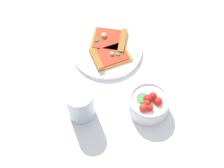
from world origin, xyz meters
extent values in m
plane|color=silver|center=(0.00, 0.00, 0.00)|extent=(2.40, 2.40, 0.00)
cylinder|color=white|center=(-0.01, -0.01, 0.01)|extent=(0.23, 0.23, 0.01)
cube|color=gold|center=(-0.03, -0.04, 0.02)|extent=(0.15, 0.14, 0.01)
cube|color=#A36B2D|center=(-0.07, -0.01, 0.02)|extent=(0.07, 0.10, 0.02)
cube|color=#B22D19|center=(-0.03, -0.04, 0.02)|extent=(0.13, 0.12, 0.00)
cylinder|color=#2D722D|center=(0.01, -0.05, 0.03)|extent=(0.01, 0.01, 0.00)
sphere|color=#F2D87F|center=(-0.02, -0.05, 0.03)|extent=(0.02, 0.02, 0.02)
cube|color=gold|center=(-0.01, 0.03, 0.02)|extent=(0.12, 0.09, 0.01)
cube|color=#A36B2D|center=(0.04, 0.03, 0.02)|extent=(0.02, 0.08, 0.02)
cube|color=#B22D19|center=(-0.01, 0.03, 0.02)|extent=(0.10, 0.08, 0.00)
sphere|color=#F2D87F|center=(-0.01, 0.03, 0.03)|extent=(0.01, 0.01, 0.01)
cylinder|color=#388433|center=(-0.03, 0.03, 0.03)|extent=(0.01, 0.01, 0.00)
cylinder|color=white|center=(-0.05, 0.23, 0.03)|extent=(0.12, 0.12, 0.05)
torus|color=white|center=(-0.05, 0.23, 0.05)|extent=(0.12, 0.12, 0.01)
sphere|color=red|center=(-0.02, 0.25, 0.06)|extent=(0.02, 0.02, 0.02)
sphere|color=red|center=(-0.04, 0.23, 0.06)|extent=(0.03, 0.03, 0.03)
sphere|color=red|center=(-0.03, 0.24, 0.06)|extent=(0.02, 0.02, 0.02)
sphere|color=red|center=(-0.04, 0.26, 0.06)|extent=(0.02, 0.02, 0.02)
sphere|color=red|center=(-0.06, 0.23, 0.06)|extent=(0.02, 0.02, 0.02)
sphere|color=red|center=(-0.07, 0.25, 0.06)|extent=(0.02, 0.02, 0.02)
cylinder|color=#388433|center=(-0.03, 0.22, 0.05)|extent=(0.04, 0.04, 0.01)
cylinder|color=silver|center=(0.14, 0.18, 0.05)|extent=(0.08, 0.08, 0.11)
cylinder|color=black|center=(0.14, 0.18, 0.05)|extent=(0.07, 0.07, 0.09)
cube|color=white|center=(0.15, 0.19, 0.09)|extent=(0.03, 0.03, 0.02)
cube|color=white|center=(0.14, 0.20, 0.09)|extent=(0.02, 0.02, 0.02)
camera|label=1|loc=(0.19, 0.58, 0.77)|focal=47.51mm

